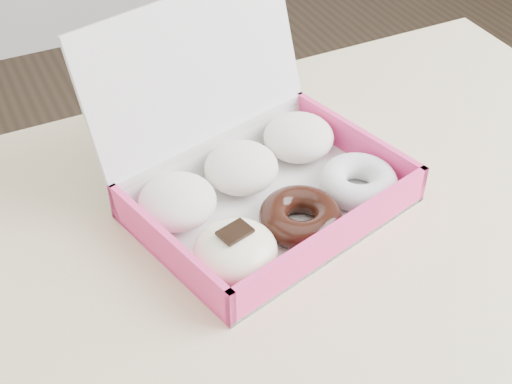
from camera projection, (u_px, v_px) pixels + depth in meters
name	position (u px, v px, depth m)	size (l,w,h in m)	color
table	(244.00, 348.00, 0.77)	(1.20, 0.80, 0.75)	#D1BC8A
donut_box	(258.00, 180.00, 0.82)	(0.35, 0.33, 0.21)	silver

